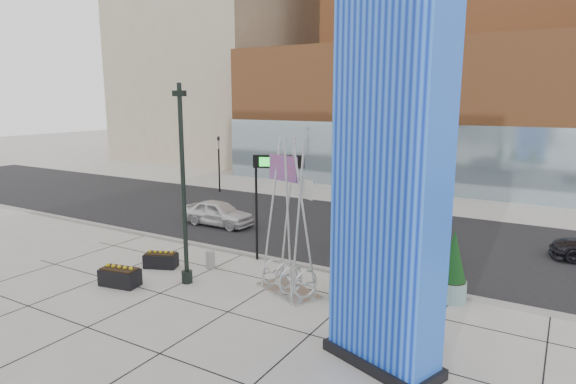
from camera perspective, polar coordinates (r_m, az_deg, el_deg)
The scene contains 19 objects.
ground at distance 17.39m, azimuth -7.77°, elevation -12.00°, with size 160.00×160.00×0.00m, color #9E9991.
street_asphalt at distance 25.54m, azimuth 6.23°, elevation -4.42°, with size 80.00×12.00×0.02m, color black.
curb_edge at distance 20.43m, azimuth -0.78°, elevation -8.16°, with size 80.00×0.30×0.12m, color gray.
tower_podium at distance 40.54m, azimuth 17.78°, elevation 8.67°, with size 34.00×10.00×11.00m, color #99572C.
tower_glass_front at distance 36.11m, azimuth 15.80°, elevation 3.78°, with size 34.00×0.60×5.00m, color #8CA5B2.
building_beige_left at distance 59.71m, azimuth -7.71°, elevation 20.74°, with size 18.00×20.00×34.00m, color gray.
blue_pylon at distance 11.81m, azimuth 11.91°, elevation 1.61°, with size 3.31×2.31×10.11m.
lamp_post at distance 17.84m, azimuth -12.22°, elevation -1.46°, with size 0.50×0.40×7.31m.
public_art_sculpture at distance 17.01m, azimuth 0.14°, elevation -7.22°, with size 2.71×2.09×5.51m.
concrete_bollard at distance 19.93m, azimuth -9.20°, elevation -7.89°, with size 0.37×0.37×0.73m, color gray.
overhead_street_sign at distance 19.53m, azimuth -1.96°, elevation 2.43°, with size 2.01×1.05×4.49m.
round_planter_east at distance 17.31m, azimuth 18.94°, elevation -8.46°, with size 0.99×0.99×2.48m.
round_planter_mid at distance 17.72m, azimuth 13.19°, elevation -7.81°, with size 0.96×0.96×2.41m.
round_planter_west at distance 16.57m, azimuth 6.62°, elevation -8.80°, with size 0.99×0.99×2.48m.
box_planter_north at distance 20.46m, azimuth -14.84°, elevation -7.73°, with size 1.45×1.10×0.72m.
box_planter_south at distance 18.96m, azimuth -19.30°, elevation -9.38°, with size 1.55×0.97×0.79m.
car_white_west at distance 26.31m, azimuth -8.24°, elevation -2.50°, with size 1.61×4.00×1.36m, color silver.
car_silver_mid at distance 21.23m, azimuth 12.60°, elevation -5.90°, with size 1.47×4.21×1.39m, color #93959A.
traffic_signal at distance 35.51m, azimuth -8.19°, elevation 3.64°, with size 0.15×0.18×4.10m.
Camera 1 is at (10.02, -12.51, 6.75)m, focal length 30.00 mm.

